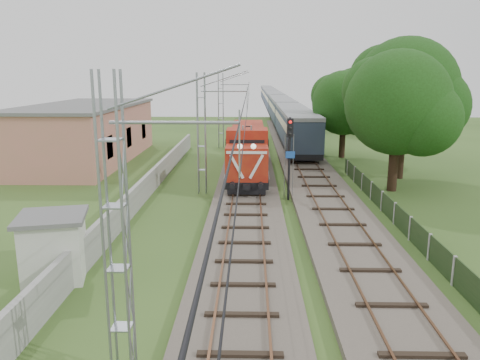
{
  "coord_description": "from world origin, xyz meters",
  "views": [
    {
      "loc": [
        0.27,
        -18.7,
        7.89
      ],
      "look_at": [
        -0.33,
        6.35,
        2.2
      ],
      "focal_mm": 35.0,
      "sensor_mm": 36.0,
      "label": 1
    }
  ],
  "objects_px": {
    "locomotive": "(248,149)",
    "signal_post": "(290,144)",
    "coach_rake": "(274,100)",
    "relay_hut": "(54,247)"
  },
  "relations": [
    {
      "from": "locomotive",
      "to": "signal_post",
      "type": "distance_m",
      "value": 8.19
    },
    {
      "from": "signal_post",
      "to": "locomotive",
      "type": "bearing_deg",
      "value": 109.45
    },
    {
      "from": "coach_rake",
      "to": "relay_hut",
      "type": "xyz_separation_m",
      "value": [
        -12.4,
        -80.98,
        -1.27
      ]
    },
    {
      "from": "locomotive",
      "to": "relay_hut",
      "type": "height_order",
      "value": "locomotive"
    },
    {
      "from": "coach_rake",
      "to": "signal_post",
      "type": "height_order",
      "value": "signal_post"
    },
    {
      "from": "signal_post",
      "to": "relay_hut",
      "type": "height_order",
      "value": "signal_post"
    },
    {
      "from": "locomotive",
      "to": "coach_rake",
      "type": "height_order",
      "value": "locomotive"
    },
    {
      "from": "relay_hut",
      "to": "locomotive",
      "type": "bearing_deg",
      "value": 69.27
    },
    {
      "from": "locomotive",
      "to": "relay_hut",
      "type": "distance_m",
      "value": 20.93
    },
    {
      "from": "locomotive",
      "to": "relay_hut",
      "type": "relative_size",
      "value": 5.28
    }
  ]
}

